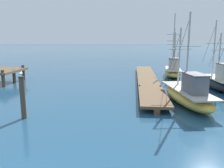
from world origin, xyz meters
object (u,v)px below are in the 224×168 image
at_px(mooring_piling, 23,97).
at_px(fishing_boat_1, 219,81).
at_px(fishing_boat_2, 188,94).
at_px(fishing_boat_0, 173,70).
at_px(perched_seagull, 21,73).

bearing_deg(mooring_piling, fishing_boat_1, 30.81).
bearing_deg(fishing_boat_1, fishing_boat_2, -128.79).
xyz_separation_m(fishing_boat_0, mooring_piling, (-10.21, -13.81, 0.42)).
height_order(fishing_boat_2, mooring_piling, fishing_boat_2).
bearing_deg(mooring_piling, fishing_boat_0, 53.53).
relative_size(fishing_boat_1, perched_seagull, 16.05).
bearing_deg(perched_seagull, fishing_boat_1, 30.84).
bearing_deg(perched_seagull, fishing_boat_2, 18.82).
xyz_separation_m(fishing_boat_0, perched_seagull, (-10.21, -13.81, 1.61)).
xyz_separation_m(fishing_boat_0, fishing_boat_1, (2.35, -6.32, -0.02)).
bearing_deg(perched_seagull, fishing_boat_0, 53.54).
distance_m(fishing_boat_2, mooring_piling, 9.51).
xyz_separation_m(fishing_boat_2, mooring_piling, (-9.00, -3.06, 0.46)).
relative_size(fishing_boat_0, fishing_boat_2, 1.05).
xyz_separation_m(fishing_boat_1, mooring_piling, (-12.56, -7.49, 0.44)).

